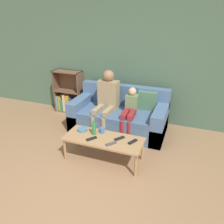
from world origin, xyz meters
TOP-DOWN VIEW (x-y plane):
  - ground_plane at (0.00, 0.00)m, footprint 22.00×22.00m
  - wall_back at (0.00, 2.68)m, footprint 12.00×0.06m
  - couch at (0.03, 2.07)m, footprint 1.85×0.93m
  - bookshelf at (-1.42, 2.52)m, footprint 0.66×0.28m
  - coffee_table at (0.13, 1.00)m, footprint 1.24×0.51m
  - person_adult at (-0.21, 1.99)m, footprint 0.40×0.65m
  - person_child at (0.28, 1.92)m, footprint 0.26×0.65m
  - cup_near at (0.05, 1.15)m, footprint 0.08×0.08m
  - tv_remote_0 at (0.59, 1.05)m, footprint 0.12×0.17m
  - tv_remote_1 at (0.30, 0.88)m, footprint 0.14×0.16m
  - tv_remote_2 at (0.37, 1.07)m, footprint 0.14×0.17m
  - tv_remote_3 at (-0.03, 0.91)m, footprint 0.14×0.16m
  - snack_bowl at (-0.28, 1.10)m, footprint 0.16×0.16m
  - bottle at (-0.06, 1.06)m, footprint 0.07×0.07m

SIDE VIEW (x-z plane):
  - ground_plane at x=0.00m, z-range 0.00..0.00m
  - couch at x=0.03m, z-range -0.13..0.70m
  - coffee_table at x=0.13m, z-range 0.16..0.56m
  - bookshelf at x=-1.42m, z-range -0.11..0.88m
  - tv_remote_0 at x=0.59m, z-range 0.40..0.42m
  - tv_remote_1 at x=0.30m, z-range 0.40..0.42m
  - tv_remote_2 at x=0.37m, z-range 0.40..0.42m
  - tv_remote_3 at x=-0.03m, z-range 0.40..0.42m
  - snack_bowl at x=-0.28m, z-range 0.40..0.44m
  - cup_near at x=0.05m, z-range 0.40..0.49m
  - bottle at x=-0.06m, z-range 0.38..0.62m
  - person_child at x=0.28m, z-range 0.06..0.97m
  - person_adult at x=-0.21m, z-range 0.10..1.30m
  - wall_back at x=0.00m, z-range 0.00..2.60m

